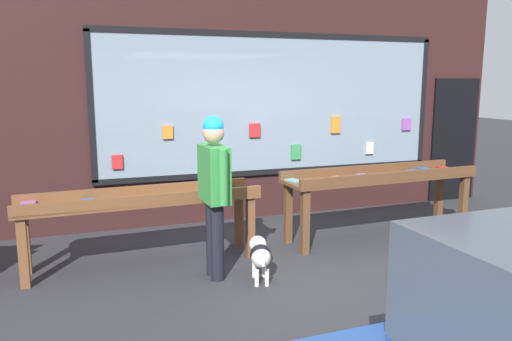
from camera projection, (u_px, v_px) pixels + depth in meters
name	position (u px, v px, depth m)	size (l,w,h in m)	color
ground_plane	(297.00, 273.00, 5.40)	(40.00, 40.00, 0.00)	#2D2D33
shopfront_facade	(237.00, 100.00, 7.33)	(8.98, 0.29, 3.59)	#331919
display_table_left	(141.00, 206.00, 5.52)	(2.65, 0.67, 0.86)	brown
display_table_right	(380.00, 182.00, 6.52)	(2.65, 0.74, 0.93)	brown
person_browsing	(214.00, 184.00, 5.12)	(0.24, 0.67, 1.71)	black
small_dog	(260.00, 254.00, 5.16)	(0.29, 0.60, 0.41)	white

